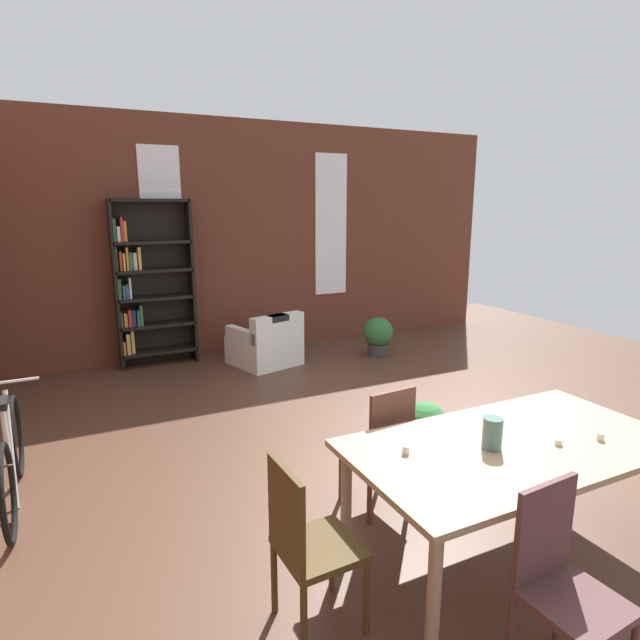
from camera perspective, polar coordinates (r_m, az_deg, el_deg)
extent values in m
plane|color=#513426|center=(4.49, 12.55, -16.84)|extent=(11.55, 11.55, 0.00)
cube|color=brown|center=(7.95, -7.55, 8.97)|extent=(8.46, 0.12, 3.40)
cube|color=white|center=(7.56, -16.97, 9.65)|extent=(0.55, 0.02, 2.21)
cube|color=white|center=(8.38, 1.21, 10.41)|extent=(0.55, 0.02, 2.21)
cube|color=#977E60|center=(3.47, 20.52, -12.85)|extent=(2.04, 1.08, 0.04)
cylinder|color=#977E60|center=(2.85, 12.47, -27.46)|extent=(0.07, 0.07, 0.72)
cylinder|color=#977E60|center=(3.44, 2.90, -19.42)|extent=(0.07, 0.07, 0.72)
cylinder|color=#977E60|center=(4.53, 24.36, -12.37)|extent=(0.07, 0.07, 0.72)
cylinder|color=#4C7266|center=(3.30, 18.51, -11.78)|extent=(0.12, 0.12, 0.19)
cylinder|color=silver|center=(3.52, 24.86, -12.14)|extent=(0.04, 0.04, 0.04)
cylinder|color=silver|center=(3.70, 28.58, -11.25)|extent=(0.04, 0.04, 0.05)
cylinder|color=silver|center=(3.15, 9.46, -13.95)|extent=(0.04, 0.04, 0.05)
cube|color=#533024|center=(3.91, 6.14, -13.85)|extent=(0.43, 0.43, 0.04)
cube|color=#533024|center=(3.67, 8.01, -11.41)|extent=(0.38, 0.06, 0.50)
cylinder|color=#533024|center=(4.24, 6.56, -15.20)|extent=(0.04, 0.04, 0.43)
cylinder|color=#533024|center=(4.05, 2.34, -16.51)|extent=(0.04, 0.04, 0.43)
cylinder|color=#533024|center=(3.99, 9.84, -17.15)|extent=(0.04, 0.04, 0.43)
cylinder|color=#533024|center=(3.80, 5.49, -18.71)|extent=(0.04, 0.04, 0.43)
cube|color=#413115|center=(2.92, -0.09, -23.89)|extent=(0.42, 0.42, 0.04)
cube|color=#413115|center=(2.71, -3.79, -20.69)|extent=(0.05, 0.38, 0.50)
cylinder|color=#413115|center=(3.02, 5.17, -28.23)|extent=(0.04, 0.04, 0.43)
cylinder|color=#413115|center=(3.25, 1.34, -24.66)|extent=(0.04, 0.04, 0.43)
cylinder|color=#413115|center=(2.88, -1.80, -30.53)|extent=(0.04, 0.04, 0.43)
cylinder|color=#413115|center=(3.13, -5.08, -26.47)|extent=(0.04, 0.04, 0.43)
cube|color=#4E2F30|center=(2.86, 26.32, -26.23)|extent=(0.43, 0.43, 0.04)
cube|color=#4E2F30|center=(2.80, 23.53, -20.61)|extent=(0.38, 0.05, 0.50)
cylinder|color=#4E2F30|center=(2.97, 20.26, -29.86)|extent=(0.04, 0.04, 0.43)
cylinder|color=#4E2F30|center=(3.20, 24.94, -26.75)|extent=(0.04, 0.04, 0.43)
cube|color=black|center=(7.35, -21.65, 3.47)|extent=(0.04, 0.32, 2.27)
cube|color=black|center=(7.49, -14.00, 4.14)|extent=(0.04, 0.32, 2.27)
cube|color=black|center=(7.55, -17.96, 3.97)|extent=(1.04, 0.01, 2.27)
cube|color=black|center=(7.59, -17.31, -3.24)|extent=(1.00, 0.32, 0.04)
cube|color=orange|center=(7.52, -20.86, -2.80)|extent=(0.03, 0.26, 0.18)
cube|color=gold|center=(7.51, -20.47, -2.37)|extent=(0.05, 0.27, 0.28)
cube|color=gold|center=(7.51, -20.03, -2.19)|extent=(0.04, 0.21, 0.32)
cube|color=black|center=(7.50, -17.50, -0.46)|extent=(1.00, 0.32, 0.04)
cube|color=#4C4C51|center=(7.43, -21.12, 0.10)|extent=(0.03, 0.25, 0.20)
cube|color=orange|center=(7.43, -20.72, 0.09)|extent=(0.04, 0.22, 0.19)
cube|color=#B22D28|center=(7.43, -20.31, 0.28)|extent=(0.05, 0.25, 0.23)
cube|color=#284C8C|center=(7.44, -19.87, 0.25)|extent=(0.04, 0.16, 0.21)
cube|color=#33724C|center=(7.45, -19.50, 0.30)|extent=(0.03, 0.26, 0.21)
cube|color=#33724C|center=(7.44, -19.22, 0.59)|extent=(0.03, 0.26, 0.28)
cube|color=black|center=(7.43, -17.69, 2.38)|extent=(1.00, 0.32, 0.04)
cube|color=#33724C|center=(7.36, -21.31, 3.25)|extent=(0.04, 0.23, 0.27)
cube|color=#4C4C51|center=(7.37, -20.90, 2.95)|extent=(0.03, 0.27, 0.18)
cube|color=#284C8C|center=(7.37, -20.58, 3.01)|extent=(0.04, 0.23, 0.19)
cube|color=white|center=(7.37, -20.28, 3.38)|extent=(0.03, 0.20, 0.28)
cube|color=black|center=(7.38, -17.89, 5.27)|extent=(1.00, 0.32, 0.04)
cube|color=#33724C|center=(7.31, -21.60, 6.30)|extent=(0.03, 0.16, 0.31)
cube|color=#B22D28|center=(7.32, -21.22, 6.13)|extent=(0.03, 0.26, 0.25)
cube|color=gold|center=(7.32, -20.89, 6.06)|extent=(0.03, 0.24, 0.23)
cube|color=orange|center=(7.32, -20.59, 6.38)|extent=(0.03, 0.26, 0.31)
cube|color=#33724C|center=(7.33, -20.20, 6.13)|extent=(0.05, 0.17, 0.23)
cube|color=white|center=(7.33, -19.78, 6.14)|extent=(0.04, 0.17, 0.23)
cube|color=gold|center=(7.34, -19.39, 6.47)|extent=(0.04, 0.23, 0.30)
cube|color=black|center=(7.34, -18.09, 8.19)|extent=(1.00, 0.32, 0.04)
cube|color=#33724C|center=(7.28, -21.81, 9.21)|extent=(0.04, 0.22, 0.30)
cube|color=white|center=(7.29, -21.42, 8.85)|extent=(0.04, 0.25, 0.20)
cube|color=#B22D28|center=(7.29, -21.12, 9.34)|extent=(0.03, 0.26, 0.31)
cube|color=orange|center=(7.30, -20.80, 9.17)|extent=(0.04, 0.21, 0.26)
cube|color=black|center=(7.33, -18.38, 12.45)|extent=(1.00, 0.32, 0.04)
cube|color=white|center=(7.29, -6.19, -3.29)|extent=(0.99, 0.99, 0.40)
cube|color=white|center=(6.95, -4.72, -0.86)|extent=(0.81, 0.37, 0.35)
cube|color=white|center=(7.42, -4.10, -0.77)|extent=(0.31, 0.73, 0.15)
cube|color=white|center=(7.04, -8.49, -1.62)|extent=(0.31, 0.73, 0.15)
cube|color=black|center=(6.92, -4.74, 0.23)|extent=(0.32, 0.24, 0.08)
torus|color=black|center=(4.16, -31.24, -16.01)|extent=(0.05, 0.68, 0.68)
torus|color=black|center=(5.04, -30.51, -10.96)|extent=(0.05, 0.68, 0.68)
cylinder|color=silver|center=(4.55, -30.98, -12.10)|extent=(0.04, 0.30, 0.84)
cylinder|color=silver|center=(4.32, -31.40, -10.84)|extent=(0.04, 0.04, 0.45)
cube|color=black|center=(4.24, -31.77, -7.84)|extent=(0.08, 0.20, 0.05)
cylinder|color=silver|center=(4.78, -31.24, -5.87)|extent=(0.44, 0.03, 0.02)
cylinder|color=#333338|center=(7.73, 6.40, -3.22)|extent=(0.30, 0.30, 0.18)
sphere|color=#2D6B33|center=(7.66, 6.44, -1.32)|extent=(0.44, 0.44, 0.44)
cylinder|color=silver|center=(4.69, 11.21, -14.40)|extent=(0.28, 0.28, 0.15)
sphere|color=#2D6B33|center=(4.58, 11.34, -11.57)|extent=(0.44, 0.44, 0.44)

